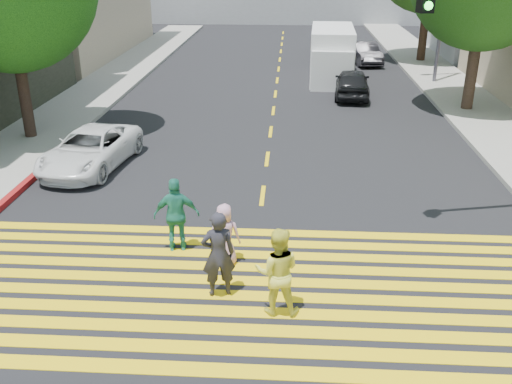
# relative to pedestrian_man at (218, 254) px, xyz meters

# --- Properties ---
(ground) EXTENTS (120.00, 120.00, 0.00)m
(ground) POSITION_rel_pedestrian_man_xyz_m (0.61, -1.04, -0.91)
(ground) COLOR black
(sidewalk_left) EXTENTS (3.00, 40.00, 0.15)m
(sidewalk_left) POSITION_rel_pedestrian_man_xyz_m (-7.89, 20.96, -0.83)
(sidewalk_left) COLOR gray
(sidewalk_left) RESTS_ON ground
(sidewalk_right) EXTENTS (3.00, 60.00, 0.15)m
(sidewalk_right) POSITION_rel_pedestrian_man_xyz_m (9.11, 13.96, -0.83)
(sidewalk_right) COLOR gray
(sidewalk_right) RESTS_ON ground
(curb_red) EXTENTS (0.20, 8.00, 0.16)m
(curb_red) POSITION_rel_pedestrian_man_xyz_m (-6.29, 4.96, -0.83)
(curb_red) COLOR maroon
(curb_red) RESTS_ON ground
(crosswalk) EXTENTS (13.40, 5.30, 0.01)m
(crosswalk) POSITION_rel_pedestrian_man_xyz_m (0.61, 0.24, -0.90)
(crosswalk) COLOR yellow
(crosswalk) RESTS_ON ground
(lane_line) EXTENTS (0.12, 34.40, 0.01)m
(lane_line) POSITION_rel_pedestrian_man_xyz_m (0.61, 21.46, -0.90)
(lane_line) COLOR yellow
(lane_line) RESTS_ON ground
(pedestrian_man) EXTENTS (0.75, 0.59, 1.81)m
(pedestrian_man) POSITION_rel_pedestrian_man_xyz_m (0.00, 0.00, 0.00)
(pedestrian_man) COLOR #25242C
(pedestrian_man) RESTS_ON ground
(pedestrian_woman) EXTENTS (0.86, 0.67, 1.76)m
(pedestrian_woman) POSITION_rel_pedestrian_man_xyz_m (1.16, -0.52, -0.03)
(pedestrian_woman) COLOR #E2DE44
(pedestrian_woman) RESTS_ON ground
(pedestrian_child) EXTENTS (0.70, 0.47, 1.39)m
(pedestrian_child) POSITION_rel_pedestrian_man_xyz_m (-0.02, 1.24, -0.21)
(pedestrian_child) COLOR #BF89A4
(pedestrian_child) RESTS_ON ground
(pedestrian_extra) EXTENTS (1.07, 0.57, 1.74)m
(pedestrian_extra) POSITION_rel_pedestrian_man_xyz_m (-1.16, 1.77, -0.03)
(pedestrian_extra) COLOR #25806B
(pedestrian_extra) RESTS_ON ground
(white_sedan) EXTENTS (2.56, 4.56, 1.20)m
(white_sedan) POSITION_rel_pedestrian_man_xyz_m (-4.86, 6.85, -0.30)
(white_sedan) COLOR white
(white_sedan) RESTS_ON ground
(dark_car_near) EXTENTS (1.83, 3.95, 1.31)m
(dark_car_near) POSITION_rel_pedestrian_man_xyz_m (4.14, 16.58, -0.25)
(dark_car_near) COLOR black
(dark_car_near) RESTS_ON ground
(silver_car) EXTENTS (2.00, 4.27, 1.20)m
(silver_car) POSITION_rel_pedestrian_man_xyz_m (3.74, 28.98, -0.30)
(silver_car) COLOR #9193A3
(silver_car) RESTS_ON ground
(dark_car_parked) EXTENTS (1.89, 3.99, 1.26)m
(dark_car_parked) POSITION_rel_pedestrian_man_xyz_m (5.65, 24.89, -0.27)
(dark_car_parked) COLOR black
(dark_car_parked) RESTS_ON ground
(white_van) EXTENTS (2.34, 5.66, 2.63)m
(white_van) POSITION_rel_pedestrian_man_xyz_m (3.39, 20.14, 0.34)
(white_van) COLOR white
(white_van) RESTS_ON ground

